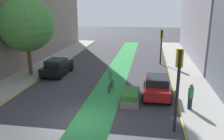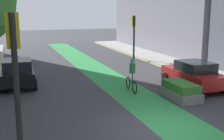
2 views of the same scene
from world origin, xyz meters
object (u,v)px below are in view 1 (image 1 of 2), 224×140
(traffic_signal_far_right, at_px, (161,40))
(car_red_right_far, at_px, (157,86))
(street_tree_near, at_px, (26,24))
(median_planter, at_px, (131,97))
(car_black_left_far, at_px, (57,67))
(pedestrian_sidewalk_right_a, at_px, (191,96))
(cyclist_in_lane, at_px, (111,79))
(traffic_signal_near_right, at_px, (178,75))

(traffic_signal_far_right, distance_m, car_red_right_far, 10.20)
(street_tree_near, relative_size, median_planter, 3.16)
(street_tree_near, bearing_deg, median_planter, -25.36)
(car_black_left_far, xyz_separation_m, pedestrian_sidewalk_right_a, (11.50, -6.31, 0.21))
(street_tree_near, bearing_deg, pedestrian_sidewalk_right_a, -21.53)
(pedestrian_sidewalk_right_a, bearing_deg, traffic_signal_far_right, 96.55)
(cyclist_in_lane, distance_m, street_tree_near, 9.46)
(traffic_signal_far_right, relative_size, car_black_left_far, 0.93)
(car_red_right_far, bearing_deg, street_tree_near, 164.88)
(car_black_left_far, xyz_separation_m, median_planter, (7.66, -5.59, -0.40))
(traffic_signal_near_right, bearing_deg, traffic_signal_far_right, 90.82)
(pedestrian_sidewalk_right_a, height_order, street_tree_near, street_tree_near)
(car_red_right_far, distance_m, median_planter, 2.41)
(traffic_signal_near_right, distance_m, car_red_right_far, 5.47)
(car_black_left_far, xyz_separation_m, cyclist_in_lane, (5.88, -3.51, 0.17))
(traffic_signal_far_right, relative_size, pedestrian_sidewalk_right_a, 2.35)
(cyclist_in_lane, bearing_deg, median_planter, -49.43)
(traffic_signal_far_right, height_order, car_red_right_far, traffic_signal_far_right)
(traffic_signal_near_right, xyz_separation_m, street_tree_near, (-12.61, 8.05, 1.76))
(pedestrian_sidewalk_right_a, xyz_separation_m, street_tree_near, (-13.81, 5.45, 3.90))
(car_black_left_far, bearing_deg, street_tree_near, -159.37)
(street_tree_near, distance_m, median_planter, 11.91)
(street_tree_near, xyz_separation_m, median_planter, (9.97, -4.72, -4.51))
(car_black_left_far, height_order, street_tree_near, street_tree_near)
(traffic_signal_far_right, bearing_deg, traffic_signal_near_right, -89.18)
(car_black_left_far, distance_m, street_tree_near, 4.79)
(car_red_right_far, height_order, cyclist_in_lane, cyclist_in_lane)
(car_black_left_far, height_order, median_planter, car_black_left_far)
(traffic_signal_near_right, distance_m, car_black_left_far, 13.83)
(traffic_signal_far_right, xyz_separation_m, street_tree_near, (-12.40, -6.81, 2.12))
(traffic_signal_near_right, xyz_separation_m, median_planter, (-2.65, 3.33, -2.75))
(cyclist_in_lane, bearing_deg, car_black_left_far, 149.12)
(traffic_signal_far_right, bearing_deg, pedestrian_sidewalk_right_a, -83.45)
(traffic_signal_near_right, bearing_deg, car_red_right_far, 99.85)
(traffic_signal_near_right, relative_size, pedestrian_sidewalk_right_a, 2.67)
(traffic_signal_far_right, xyz_separation_m, median_planter, (-2.44, -11.53, -2.38))
(car_black_left_far, bearing_deg, pedestrian_sidewalk_right_a, -28.77)
(street_tree_near, bearing_deg, car_red_right_far, -15.12)
(street_tree_near, bearing_deg, car_black_left_far, 20.63)
(median_planter, bearing_deg, car_red_right_far, 40.55)
(median_planter, bearing_deg, car_black_left_far, 143.86)
(traffic_signal_near_right, xyz_separation_m, car_black_left_far, (-10.31, 8.92, -2.35))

